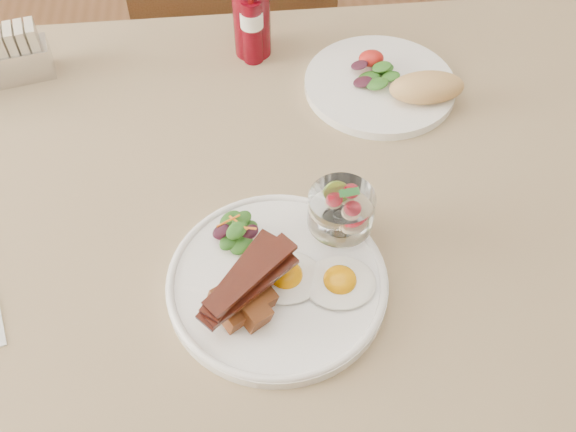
{
  "coord_description": "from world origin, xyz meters",
  "views": [
    {
      "loc": [
        -0.01,
        -0.6,
        1.45
      ],
      "look_at": [
        0.04,
        -0.1,
        0.82
      ],
      "focal_mm": 40.0,
      "sensor_mm": 36.0,
      "label": 1
    }
  ],
  "objects_px": {
    "fruit_cup": "(341,210)",
    "sugar_caddy": "(17,55)",
    "main_plate": "(277,283)",
    "chair_far": "(237,42)",
    "ketchup_bottle": "(251,8)",
    "table": "(254,229)",
    "hot_sauce_bottle": "(252,27)",
    "second_plate": "(391,84)"
  },
  "relations": [
    {
      "from": "sugar_caddy",
      "to": "fruit_cup",
      "type": "bearing_deg",
      "value": -52.74
    },
    {
      "from": "chair_far",
      "to": "sugar_caddy",
      "type": "distance_m",
      "value": 0.58
    },
    {
      "from": "table",
      "to": "hot_sauce_bottle",
      "type": "xyz_separation_m",
      "value": [
        0.02,
        0.3,
        0.15
      ]
    },
    {
      "from": "table",
      "to": "fruit_cup",
      "type": "relative_size",
      "value": 15.42
    },
    {
      "from": "second_plate",
      "to": "sugar_caddy",
      "type": "relative_size",
      "value": 2.27
    },
    {
      "from": "chair_far",
      "to": "fruit_cup",
      "type": "distance_m",
      "value": 0.82
    },
    {
      "from": "second_plate",
      "to": "fruit_cup",
      "type": "bearing_deg",
      "value": -114.13
    },
    {
      "from": "chair_far",
      "to": "main_plate",
      "type": "relative_size",
      "value": 3.32
    },
    {
      "from": "table",
      "to": "hot_sauce_bottle",
      "type": "bearing_deg",
      "value": 85.38
    },
    {
      "from": "main_plate",
      "to": "sugar_caddy",
      "type": "bearing_deg",
      "value": 129.81
    },
    {
      "from": "second_plate",
      "to": "ketchup_bottle",
      "type": "bearing_deg",
      "value": 148.77
    },
    {
      "from": "fruit_cup",
      "to": "hot_sauce_bottle",
      "type": "distance_m",
      "value": 0.41
    },
    {
      "from": "main_plate",
      "to": "ketchup_bottle",
      "type": "height_order",
      "value": "ketchup_bottle"
    },
    {
      "from": "hot_sauce_bottle",
      "to": "sugar_caddy",
      "type": "relative_size",
      "value": 1.21
    },
    {
      "from": "ketchup_bottle",
      "to": "hot_sauce_bottle",
      "type": "bearing_deg",
      "value": -93.06
    },
    {
      "from": "fruit_cup",
      "to": "hot_sauce_bottle",
      "type": "xyz_separation_m",
      "value": [
        -0.09,
        0.4,
        0.0
      ]
    },
    {
      "from": "main_plate",
      "to": "ketchup_bottle",
      "type": "relative_size",
      "value": 1.51
    },
    {
      "from": "table",
      "to": "chair_far",
      "type": "height_order",
      "value": "chair_far"
    },
    {
      "from": "table",
      "to": "ketchup_bottle",
      "type": "xyz_separation_m",
      "value": [
        0.03,
        0.32,
        0.18
      ]
    },
    {
      "from": "hot_sauce_bottle",
      "to": "fruit_cup",
      "type": "bearing_deg",
      "value": -77.78
    },
    {
      "from": "table",
      "to": "chair_far",
      "type": "distance_m",
      "value": 0.68
    },
    {
      "from": "fruit_cup",
      "to": "table",
      "type": "bearing_deg",
      "value": 138.62
    },
    {
      "from": "hot_sauce_bottle",
      "to": "sugar_caddy",
      "type": "height_order",
      "value": "hot_sauce_bottle"
    },
    {
      "from": "table",
      "to": "second_plate",
      "type": "xyz_separation_m",
      "value": [
        0.24,
        0.19,
        0.11
      ]
    },
    {
      "from": "fruit_cup",
      "to": "ketchup_bottle",
      "type": "relative_size",
      "value": 0.46
    },
    {
      "from": "main_plate",
      "to": "second_plate",
      "type": "xyz_separation_m",
      "value": [
        0.22,
        0.35,
        0.01
      ]
    },
    {
      "from": "fruit_cup",
      "to": "sugar_caddy",
      "type": "height_order",
      "value": "fruit_cup"
    },
    {
      "from": "chair_far",
      "to": "main_plate",
      "type": "height_order",
      "value": "chair_far"
    },
    {
      "from": "ketchup_bottle",
      "to": "sugar_caddy",
      "type": "bearing_deg",
      "value": -176.35
    },
    {
      "from": "main_plate",
      "to": "chair_far",
      "type": "bearing_deg",
      "value": 91.54
    },
    {
      "from": "ketchup_bottle",
      "to": "sugar_caddy",
      "type": "distance_m",
      "value": 0.39
    },
    {
      "from": "ketchup_bottle",
      "to": "chair_far",
      "type": "bearing_deg",
      "value": 94.28
    },
    {
      "from": "fruit_cup",
      "to": "hot_sauce_bottle",
      "type": "height_order",
      "value": "hot_sauce_bottle"
    },
    {
      "from": "chair_far",
      "to": "second_plate",
      "type": "distance_m",
      "value": 0.58
    },
    {
      "from": "table",
      "to": "second_plate",
      "type": "height_order",
      "value": "second_plate"
    },
    {
      "from": "chair_far",
      "to": "fruit_cup",
      "type": "bearing_deg",
      "value": -81.74
    },
    {
      "from": "chair_far",
      "to": "hot_sauce_bottle",
      "type": "relative_size",
      "value": 6.95
    },
    {
      "from": "table",
      "to": "hot_sauce_bottle",
      "type": "height_order",
      "value": "hot_sauce_bottle"
    },
    {
      "from": "chair_far",
      "to": "second_plate",
      "type": "height_order",
      "value": "chair_far"
    },
    {
      "from": "chair_far",
      "to": "sugar_caddy",
      "type": "relative_size",
      "value": 8.41
    },
    {
      "from": "ketchup_bottle",
      "to": "second_plate",
      "type": "bearing_deg",
      "value": -31.23
    },
    {
      "from": "chair_far",
      "to": "second_plate",
      "type": "bearing_deg",
      "value": -62.94
    }
  ]
}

